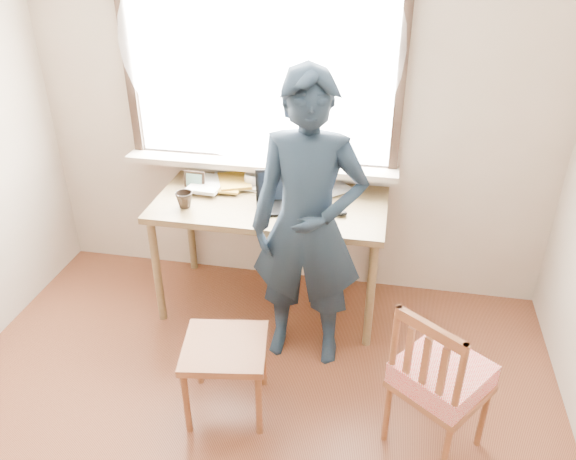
% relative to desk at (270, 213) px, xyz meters
% --- Properties ---
extents(room_shell, '(3.52, 4.02, 2.61)m').
position_rel_desk_xyz_m(room_shell, '(0.05, -1.43, 0.92)').
color(room_shell, '#C2B19C').
rests_on(room_shell, ground).
extents(desk, '(1.48, 0.74, 0.79)m').
position_rel_desk_xyz_m(desk, '(0.00, 0.00, 0.00)').
color(desk, brown).
rests_on(desk, ground).
extents(laptop, '(0.36, 0.32, 0.21)m').
position_rel_desk_xyz_m(laptop, '(0.08, -0.04, 0.13)').
color(laptop, black).
rests_on(laptop, desk).
extents(mug_white, '(0.17, 0.17, 0.09)m').
position_rel_desk_xyz_m(mug_white, '(-0.16, 0.20, 0.13)').
color(mug_white, white).
rests_on(mug_white, desk).
extents(mug_dark, '(0.16, 0.16, 0.10)m').
position_rel_desk_xyz_m(mug_dark, '(-0.51, -0.18, 0.13)').
color(mug_dark, black).
rests_on(mug_dark, desk).
extents(mouse, '(0.09, 0.06, 0.03)m').
position_rel_desk_xyz_m(mouse, '(0.46, -0.10, 0.10)').
color(mouse, black).
rests_on(mouse, desk).
extents(desk_clutter, '(0.89, 0.47, 0.05)m').
position_rel_desk_xyz_m(desk_clutter, '(-0.15, 0.19, 0.10)').
color(desk_clutter, '#BC8B2C').
rests_on(desk_clutter, desk).
extents(book_a, '(0.25, 0.31, 0.03)m').
position_rel_desk_xyz_m(book_a, '(-0.45, 0.20, 0.10)').
color(book_a, white).
rests_on(book_a, desk).
extents(book_b, '(0.28, 0.28, 0.02)m').
position_rel_desk_xyz_m(book_b, '(0.32, 0.30, 0.09)').
color(book_b, white).
rests_on(book_b, desk).
extents(picture_frame, '(0.14, 0.02, 0.11)m').
position_rel_desk_xyz_m(picture_frame, '(-0.54, 0.10, 0.14)').
color(picture_frame, black).
rests_on(picture_frame, desk).
extents(work_chair, '(0.49, 0.48, 0.44)m').
position_rel_desk_xyz_m(work_chair, '(-0.03, -0.99, -0.34)').
color(work_chair, brown).
rests_on(work_chair, ground).
extents(side_chair, '(0.55, 0.55, 0.87)m').
position_rel_desk_xyz_m(side_chair, '(1.06, -1.03, -0.26)').
color(side_chair, brown).
rests_on(side_chair, ground).
extents(person, '(0.65, 0.43, 1.77)m').
position_rel_desk_xyz_m(person, '(0.31, -0.43, 0.17)').
color(person, '#14212F').
rests_on(person, ground).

